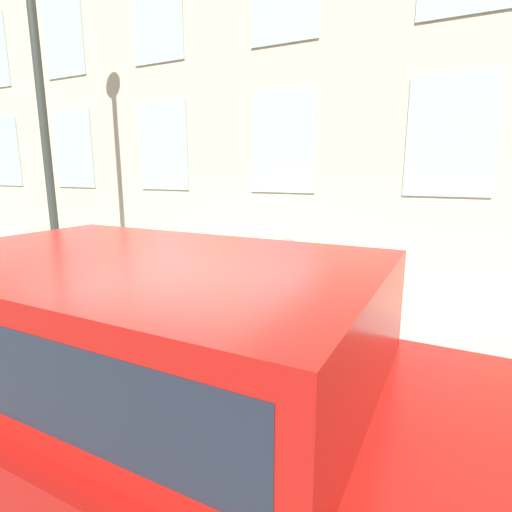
{
  "coord_description": "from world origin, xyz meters",
  "views": [
    {
      "loc": [
        -3.4,
        -2.6,
        2.27
      ],
      "look_at": [
        0.63,
        -0.54,
        1.32
      ],
      "focal_mm": 28.0,
      "sensor_mm": 36.0,
      "label": 1
    }
  ],
  "objects_px": {
    "parked_truck_red_near": "(137,362)",
    "street_lamp": "(38,69)",
    "person": "(287,283)",
    "fire_hydrant": "(224,319)"
  },
  "relations": [
    {
      "from": "fire_hydrant",
      "to": "person",
      "type": "relative_size",
      "value": 0.6
    },
    {
      "from": "parked_truck_red_near",
      "to": "person",
      "type": "bearing_deg",
      "value": -1.47
    },
    {
      "from": "fire_hydrant",
      "to": "street_lamp",
      "type": "xyz_separation_m",
      "value": [
        0.17,
        3.09,
        3.11
      ]
    },
    {
      "from": "person",
      "to": "parked_truck_red_near",
      "type": "xyz_separation_m",
      "value": [
        -2.45,
        0.06,
        0.06
      ]
    },
    {
      "from": "fire_hydrant",
      "to": "parked_truck_red_near",
      "type": "height_order",
      "value": "parked_truck_red_near"
    },
    {
      "from": "fire_hydrant",
      "to": "parked_truck_red_near",
      "type": "distance_m",
      "value": 2.09
    },
    {
      "from": "parked_truck_red_near",
      "to": "street_lamp",
      "type": "distance_m",
      "value": 4.98
    },
    {
      "from": "parked_truck_red_near",
      "to": "street_lamp",
      "type": "relative_size",
      "value": 0.83
    },
    {
      "from": "person",
      "to": "street_lamp",
      "type": "distance_m",
      "value": 4.59
    },
    {
      "from": "person",
      "to": "fire_hydrant",
      "type": "bearing_deg",
      "value": 8.57
    }
  ]
}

